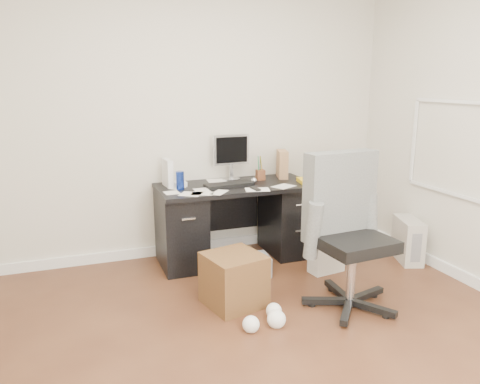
% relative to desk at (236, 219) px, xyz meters
% --- Properties ---
extents(ground, '(4.00, 4.00, 0.00)m').
position_rel_desk_xyz_m(ground, '(-0.30, -1.65, -0.40)').
color(ground, '#412215').
rests_on(ground, ground).
extents(room_shell, '(4.02, 4.02, 2.71)m').
position_rel_desk_xyz_m(room_shell, '(-0.27, -1.62, 1.26)').
color(room_shell, beige).
rests_on(room_shell, ground).
extents(desk, '(1.50, 0.70, 0.75)m').
position_rel_desk_xyz_m(desk, '(0.00, 0.00, 0.00)').
color(desk, black).
rests_on(desk, ground).
extents(loose_papers, '(1.10, 0.60, 0.00)m').
position_rel_desk_xyz_m(loose_papers, '(-0.20, -0.05, 0.35)').
color(loose_papers, white).
rests_on(loose_papers, desk).
extents(lcd_monitor, '(0.38, 0.22, 0.47)m').
position_rel_desk_xyz_m(lcd_monitor, '(0.03, 0.22, 0.58)').
color(lcd_monitor, silver).
rests_on(lcd_monitor, desk).
extents(keyboard, '(0.48, 0.22, 0.03)m').
position_rel_desk_xyz_m(keyboard, '(-0.08, -0.03, 0.36)').
color(keyboard, black).
rests_on(keyboard, desk).
extents(computer_mouse, '(0.07, 0.07, 0.06)m').
position_rel_desk_xyz_m(computer_mouse, '(0.18, -0.01, 0.38)').
color(computer_mouse, silver).
rests_on(computer_mouse, desk).
extents(travel_mug, '(0.08, 0.08, 0.17)m').
position_rel_desk_xyz_m(travel_mug, '(-0.55, -0.01, 0.43)').
color(travel_mug, navy).
rests_on(travel_mug, desk).
extents(white_binder, '(0.12, 0.23, 0.26)m').
position_rel_desk_xyz_m(white_binder, '(-0.63, 0.15, 0.48)').
color(white_binder, silver).
rests_on(white_binder, desk).
extents(magazine_file, '(0.18, 0.26, 0.28)m').
position_rel_desk_xyz_m(magazine_file, '(0.56, 0.16, 0.49)').
color(magazine_file, '#A2744E').
rests_on(magazine_file, desk).
extents(pen_cup, '(0.11, 0.11, 0.24)m').
position_rel_desk_xyz_m(pen_cup, '(0.31, 0.13, 0.47)').
color(pen_cup, '#592C19').
rests_on(pen_cup, desk).
extents(yellow_book, '(0.20, 0.24, 0.04)m').
position_rel_desk_xyz_m(yellow_book, '(0.69, -0.15, 0.37)').
color(yellow_book, yellow).
rests_on(yellow_book, desk).
extents(paper_remote, '(0.26, 0.23, 0.02)m').
position_rel_desk_xyz_m(paper_remote, '(0.11, -0.27, 0.36)').
color(paper_remote, white).
rests_on(paper_remote, desk).
extents(office_chair, '(0.73, 0.73, 1.20)m').
position_rel_desk_xyz_m(office_chair, '(0.49, -1.28, 0.20)').
color(office_chair, '#4A4C4A').
rests_on(office_chair, ground).
extents(pc_tower, '(0.31, 0.46, 0.42)m').
position_rel_desk_xyz_m(pc_tower, '(1.56, -0.63, -0.19)').
color(pc_tower, '#B1ADA0').
rests_on(pc_tower, ground).
extents(shopping_bag, '(0.35, 0.27, 0.43)m').
position_rel_desk_xyz_m(shopping_bag, '(0.67, -0.61, -0.18)').
color(shopping_bag, white).
rests_on(shopping_bag, ground).
extents(wicker_basket, '(0.50, 0.50, 0.41)m').
position_rel_desk_xyz_m(wicker_basket, '(-0.35, -0.93, -0.19)').
color(wicker_basket, '#452F14').
rests_on(wicker_basket, ground).
extents(desk_printer, '(0.33, 0.28, 0.18)m').
position_rel_desk_xyz_m(desk_printer, '(-0.00, -0.44, -0.31)').
color(desk_printer, slate).
rests_on(desk_printer, ground).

